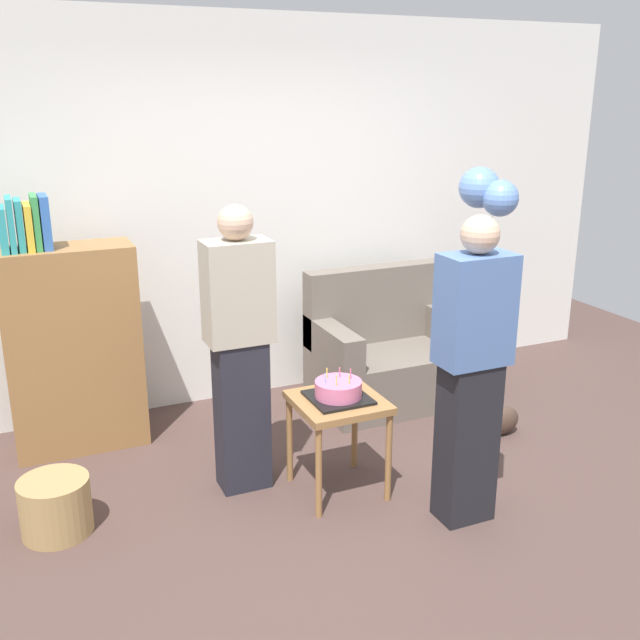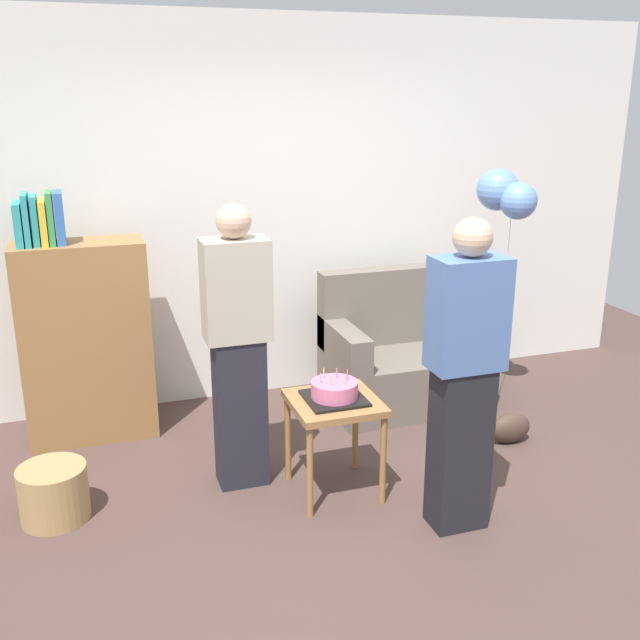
% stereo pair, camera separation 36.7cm
% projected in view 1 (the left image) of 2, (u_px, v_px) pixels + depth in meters
% --- Properties ---
extents(ground_plane, '(8.00, 8.00, 0.00)m').
position_uv_depth(ground_plane, '(385.00, 526.00, 3.87)').
color(ground_plane, '#4C3833').
extents(wall_back, '(6.00, 0.10, 2.70)m').
position_uv_depth(wall_back, '(252.00, 213.00, 5.26)').
color(wall_back, silver).
rests_on(wall_back, ground_plane).
extents(couch, '(1.10, 0.70, 0.96)m').
position_uv_depth(couch, '(388.00, 355.00, 5.38)').
color(couch, '#6B6056').
rests_on(couch, ground_plane).
extents(bookshelf, '(0.80, 0.36, 1.62)m').
position_uv_depth(bookshelf, '(72.00, 344.00, 4.56)').
color(bookshelf, olive).
rests_on(bookshelf, ground_plane).
extents(side_table, '(0.48, 0.48, 0.57)m').
position_uv_depth(side_table, '(338.00, 413.00, 4.08)').
color(side_table, olive).
rests_on(side_table, ground_plane).
extents(birthday_cake, '(0.32, 0.32, 0.17)m').
position_uv_depth(birthday_cake, '(338.00, 391.00, 4.04)').
color(birthday_cake, black).
rests_on(birthday_cake, side_table).
extents(person_blowing_candles, '(0.36, 0.22, 1.63)m').
position_uv_depth(person_blowing_candles, '(240.00, 350.00, 4.04)').
color(person_blowing_candles, '#23232D').
rests_on(person_blowing_candles, ground_plane).
extents(person_holding_cake, '(0.36, 0.22, 1.63)m').
position_uv_depth(person_holding_cake, '(471.00, 372.00, 3.72)').
color(person_holding_cake, black).
rests_on(person_holding_cake, ground_plane).
extents(wicker_basket, '(0.36, 0.36, 0.30)m').
position_uv_depth(wicker_basket, '(56.00, 506.00, 3.78)').
color(wicker_basket, '#A88451').
rests_on(wicker_basket, ground_plane).
extents(handbag, '(0.28, 0.14, 0.20)m').
position_uv_depth(handbag, '(500.00, 420.00, 4.88)').
color(handbag, '#473328').
rests_on(handbag, ground_plane).
extents(balloon_bunch, '(0.34, 0.42, 1.69)m').
position_uv_depth(balloon_bunch, '(488.00, 192.00, 5.07)').
color(balloon_bunch, silver).
rests_on(balloon_bunch, ground_plane).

